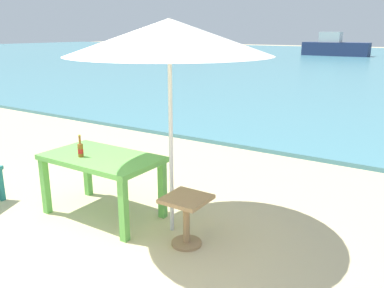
% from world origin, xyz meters
% --- Properties ---
extents(picnic_table_green, '(1.40, 0.80, 0.76)m').
position_xyz_m(picnic_table_green, '(-0.64, 1.52, 0.65)').
color(picnic_table_green, '#60B24C').
rests_on(picnic_table_green, ground_plane).
extents(beer_bottle_amber, '(0.07, 0.07, 0.26)m').
position_xyz_m(beer_bottle_amber, '(-0.81, 1.36, 0.85)').
color(beer_bottle_amber, brown).
rests_on(beer_bottle_amber, picnic_table_green).
extents(patio_umbrella, '(2.10, 2.10, 2.30)m').
position_xyz_m(patio_umbrella, '(0.29, 1.65, 2.12)').
color(patio_umbrella, silver).
rests_on(patio_umbrella, ground_plane).
extents(side_table_wood, '(0.44, 0.44, 0.54)m').
position_xyz_m(side_table_wood, '(0.60, 1.47, 0.35)').
color(side_table_wood, '#9E7A51').
rests_on(side_table_wood, ground_plane).
extents(boat_ferry, '(5.62, 1.53, 2.04)m').
position_xyz_m(boat_ferry, '(-27.47, 43.45, 0.81)').
color(boat_ferry, maroon).
rests_on(boat_ferry, sea_water).
extents(boat_fishing_trawler, '(5.50, 1.50, 2.00)m').
position_xyz_m(boat_fishing_trawler, '(-6.24, 34.89, 0.80)').
color(boat_fishing_trawler, navy).
rests_on(boat_fishing_trawler, sea_water).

